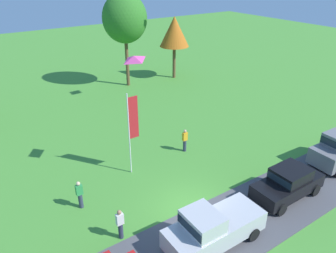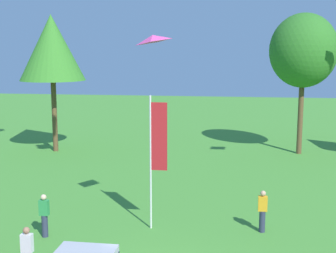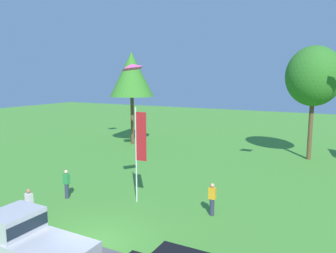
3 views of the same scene
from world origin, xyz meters
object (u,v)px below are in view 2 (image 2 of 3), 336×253
object	(u,v)px
tree_lone_near	(52,48)
flag_banner	(156,146)
tree_far_left	(303,51)
kite_diamond_trailing_tail	(153,39)
person_on_lawn	(27,252)
person_beside_suv	(262,211)
person_watching_sky	(44,215)

from	to	relation	value
tree_lone_near	flag_banner	size ratio (longest dim) A/B	1.77
tree_far_left	flag_banner	world-z (taller)	tree_far_left
tree_far_left	kite_diamond_trailing_tail	bearing A→B (deg)	-115.63
person_on_lawn	tree_lone_near	distance (m)	20.40
tree_lone_near	kite_diamond_trailing_tail	xyz separation A→B (m)	(9.63, -14.24, 0.29)
tree_far_left	tree_lone_near	bearing A→B (deg)	-174.71
tree_lone_near	tree_far_left	world-z (taller)	tree_far_left
tree_lone_near	tree_far_left	xyz separation A→B (m)	(17.23, 1.60, -0.19)
person_beside_suv	flag_banner	bearing A→B (deg)	-177.04
tree_far_left	kite_diamond_trailing_tail	size ratio (longest dim) A/B	8.83
person_watching_sky	flag_banner	size ratio (longest dim) A/B	0.31
kite_diamond_trailing_tail	tree_far_left	bearing A→B (deg)	64.37
person_on_lawn	flag_banner	world-z (taller)	flag_banner
kite_diamond_trailing_tail	flag_banner	bearing A→B (deg)	89.19
person_beside_suv	tree_far_left	distance (m)	16.55
tree_lone_near	kite_diamond_trailing_tail	size ratio (longest dim) A/B	8.79
person_on_lawn	person_beside_suv	distance (m)	9.06
person_beside_suv	person_watching_sky	bearing A→B (deg)	-168.64
tree_lone_near	person_beside_suv	bearing A→B (deg)	-43.93
person_beside_suv	tree_lone_near	size ratio (longest dim) A/B	0.18
person_beside_suv	kite_diamond_trailing_tail	distance (m)	8.00
kite_diamond_trailing_tail	person_on_lawn	bearing A→B (deg)	-129.39
person_on_lawn	tree_far_left	size ratio (longest dim) A/B	0.18
person_on_lawn	person_watching_sky	distance (m)	3.36
person_watching_sky	person_on_lawn	bearing A→B (deg)	-76.09
person_watching_sky	kite_diamond_trailing_tail	world-z (taller)	kite_diamond_trailing_tail
person_on_lawn	person_beside_suv	world-z (taller)	same
tree_far_left	flag_banner	distance (m)	17.36
tree_lone_near	tree_far_left	distance (m)	17.30
person_watching_sky	kite_diamond_trailing_tail	xyz separation A→B (m)	(4.15, 0.81, 6.73)
flag_banner	kite_diamond_trailing_tail	size ratio (longest dim) A/B	4.97
person_on_lawn	tree_far_left	bearing A→B (deg)	61.21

